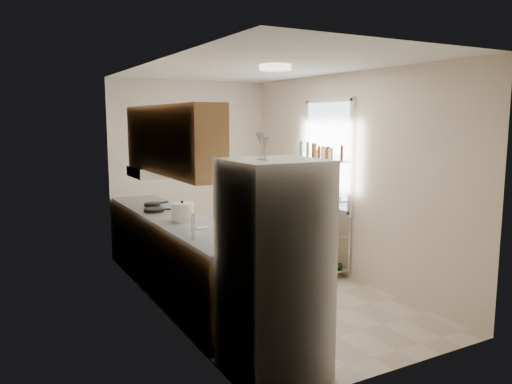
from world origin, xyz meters
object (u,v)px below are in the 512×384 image
Objects in this scene: frying_pan_large at (154,210)px; cutting_board at (318,198)px; rice_cooker at (182,212)px; refrigerator at (273,268)px; espresso_machine at (303,185)px.

frying_pan_large is 2.07m from cutting_board.
refrigerator is at bearing -88.76° from rice_cooker.
rice_cooker is 0.70m from frying_pan_large.
espresso_machine is (2.02, -0.24, 0.22)m from frying_pan_large.
rice_cooker is at bearing -160.02° from espresso_machine.
refrigerator is 6.84× the size of espresso_machine.
espresso_machine is at bearing 13.17° from rice_cooker.
refrigerator is 2.60m from cutting_board.
espresso_machine reaches higher than frying_pan_large.
cutting_board is at bearing 46.37° from refrigerator.
refrigerator is 6.91× the size of rice_cooker.
refrigerator is 1.91m from rice_cooker.
espresso_machine is at bearing 51.48° from refrigerator.
cutting_board is at bearing -92.68° from espresso_machine.
espresso_machine reaches higher than rice_cooker.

